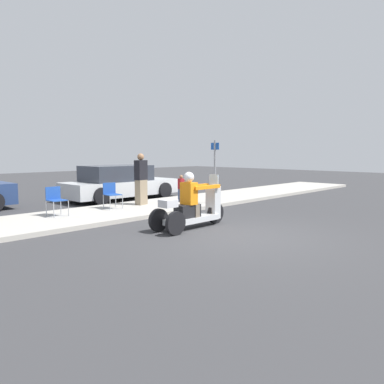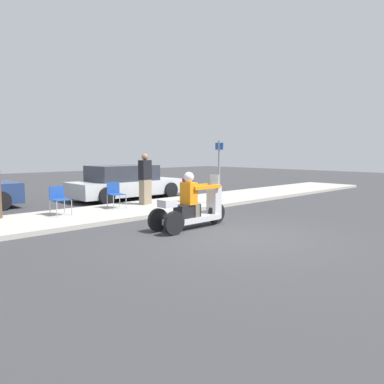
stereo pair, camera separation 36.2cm
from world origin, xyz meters
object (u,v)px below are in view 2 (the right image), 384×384
object	(u,v)px
spectator_end_of_line	(145,180)
folding_chair_set_back	(115,192)
street_sign	(219,169)
folding_chair_curbside	(59,197)
spectator_mid_group	(186,189)
parked_car_lot_left	(126,183)
motorcycle_trike	(192,208)

from	to	relation	value
spectator_end_of_line	folding_chair_set_back	xyz separation A→B (m)	(-1.21, -0.01, -0.34)
spectator_end_of_line	street_sign	size ratio (longest dim) A/B	0.80
folding_chair_set_back	folding_chair_curbside	distance (m)	1.89
spectator_mid_group	street_sign	bearing A→B (deg)	-67.64
folding_chair_set_back	parked_car_lot_left	world-z (taller)	parked_car_lot_left
spectator_end_of_line	parked_car_lot_left	xyz separation A→B (m)	(0.88, 2.52, -0.31)
motorcycle_trike	folding_chair_set_back	size ratio (longest dim) A/B	2.83
spectator_mid_group	parked_car_lot_left	xyz separation A→B (m)	(-0.65, 2.91, 0.07)
folding_chair_curbside	motorcycle_trike	bearing A→B (deg)	-62.21
folding_chair_set_back	motorcycle_trike	bearing A→B (deg)	-90.15
folding_chair_set_back	spectator_end_of_line	bearing A→B (deg)	0.36
folding_chair_set_back	street_sign	bearing A→B (deg)	-26.05
folding_chair_curbside	street_sign	xyz separation A→B (m)	(5.12, -1.52, 0.69)
motorcycle_trike	folding_chair_curbside	world-z (taller)	motorcycle_trike
motorcycle_trike	folding_chair_curbside	distance (m)	4.04
folding_chair_set_back	street_sign	distance (m)	3.66
folding_chair_set_back	street_sign	world-z (taller)	street_sign
folding_chair_curbside	street_sign	bearing A→B (deg)	-16.56
folding_chair_curbside	spectator_end_of_line	bearing A→B (deg)	1.16
folding_chair_curbside	street_sign	size ratio (longest dim) A/B	0.37
spectator_end_of_line	parked_car_lot_left	distance (m)	2.69
motorcycle_trike	street_sign	xyz separation A→B (m)	(3.24, 2.05, 0.81)
motorcycle_trike	street_sign	world-z (taller)	street_sign
spectator_end_of_line	parked_car_lot_left	world-z (taller)	spectator_end_of_line
folding_chair_curbside	street_sign	distance (m)	5.39
motorcycle_trike	folding_chair_curbside	bearing A→B (deg)	117.79
spectator_mid_group	folding_chair_curbside	distance (m)	4.64
spectator_mid_group	parked_car_lot_left	world-z (taller)	parked_car_lot_left
parked_car_lot_left	street_sign	distance (m)	4.31
folding_chair_set_back	street_sign	xyz separation A→B (m)	(3.23, -1.58, 0.69)
motorcycle_trike	spectator_mid_group	world-z (taller)	motorcycle_trike
motorcycle_trike	parked_car_lot_left	xyz separation A→B (m)	(2.10, 6.16, 0.15)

